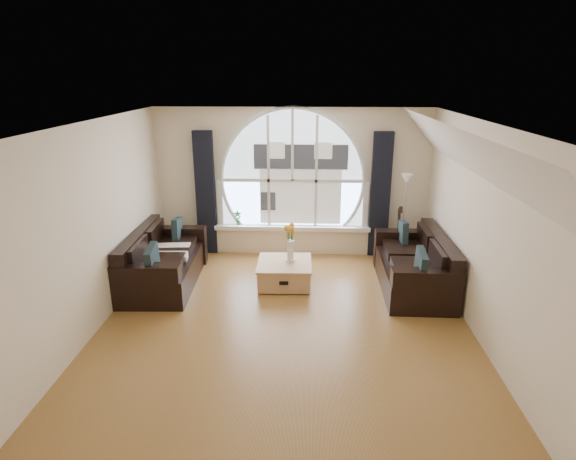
% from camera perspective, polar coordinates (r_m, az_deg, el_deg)
% --- Properties ---
extents(ground, '(5.00, 5.50, 0.01)m').
position_cam_1_polar(ground, '(6.56, -0.35, -11.27)').
color(ground, brown).
rests_on(ground, ground).
extents(ceiling, '(5.00, 5.50, 0.01)m').
position_cam_1_polar(ceiling, '(5.71, -0.41, 12.90)').
color(ceiling, silver).
rests_on(ceiling, ground).
extents(wall_back, '(5.00, 0.01, 2.70)m').
position_cam_1_polar(wall_back, '(8.65, 0.55, 5.81)').
color(wall_back, beige).
rests_on(wall_back, ground).
extents(wall_front, '(5.00, 0.01, 2.70)m').
position_cam_1_polar(wall_front, '(3.51, -2.72, -14.54)').
color(wall_front, beige).
rests_on(wall_front, ground).
extents(wall_left, '(0.01, 5.50, 2.70)m').
position_cam_1_polar(wall_left, '(6.61, -22.57, 0.28)').
color(wall_left, beige).
rests_on(wall_left, ground).
extents(wall_right, '(0.01, 5.50, 2.70)m').
position_cam_1_polar(wall_right, '(6.39, 22.63, -0.35)').
color(wall_right, beige).
rests_on(wall_right, ground).
extents(attic_slope, '(0.92, 5.50, 0.72)m').
position_cam_1_polar(attic_slope, '(6.06, 21.11, 8.66)').
color(attic_slope, silver).
rests_on(attic_slope, ground).
extents(arched_window, '(2.60, 0.06, 2.15)m').
position_cam_1_polar(arched_window, '(8.56, 0.54, 7.56)').
color(arched_window, silver).
rests_on(arched_window, wall_back).
extents(window_sill, '(2.90, 0.22, 0.08)m').
position_cam_1_polar(window_sill, '(8.78, 0.51, 0.31)').
color(window_sill, white).
rests_on(window_sill, wall_back).
extents(window_frame, '(2.76, 0.08, 2.15)m').
position_cam_1_polar(window_frame, '(8.53, 0.54, 7.52)').
color(window_frame, white).
rests_on(window_frame, wall_back).
extents(neighbor_house, '(1.70, 0.02, 1.50)m').
position_cam_1_polar(neighbor_house, '(8.57, 1.55, 6.71)').
color(neighbor_house, silver).
rests_on(neighbor_house, wall_back).
extents(curtain_left, '(0.35, 0.12, 2.30)m').
position_cam_1_polar(curtain_left, '(8.78, -10.01, 4.38)').
color(curtain_left, black).
rests_on(curtain_left, ground).
extents(curtain_right, '(0.35, 0.12, 2.30)m').
position_cam_1_polar(curtain_right, '(8.67, 11.16, 4.13)').
color(curtain_right, black).
rests_on(curtain_right, ground).
extents(sofa_left, '(1.07, 2.01, 0.87)m').
position_cam_1_polar(sofa_left, '(7.82, -14.84, -3.56)').
color(sofa_left, black).
rests_on(sofa_left, ground).
extents(sofa_right, '(1.00, 1.96, 0.87)m').
position_cam_1_polar(sofa_right, '(7.66, 14.99, -4.05)').
color(sofa_right, black).
rests_on(sofa_right, ground).
extents(coffee_chest, '(0.88, 0.88, 0.42)m').
position_cam_1_polar(coffee_chest, '(7.59, -0.43, -5.14)').
color(coffee_chest, tan).
rests_on(coffee_chest, ground).
extents(throw_blanket, '(0.60, 0.60, 0.10)m').
position_cam_1_polar(throw_blanket, '(7.83, -13.98, -2.67)').
color(throw_blanket, silver).
rests_on(throw_blanket, sofa_left).
extents(vase_flowers, '(0.24, 0.24, 0.70)m').
position_cam_1_polar(vase_flowers, '(7.44, 0.29, -1.00)').
color(vase_flowers, white).
rests_on(vase_flowers, coffee_chest).
extents(floor_lamp, '(0.24, 0.24, 1.60)m').
position_cam_1_polar(floor_lamp, '(8.63, 13.91, 1.45)').
color(floor_lamp, '#B2B2B2').
rests_on(floor_lamp, ground).
extents(guitar, '(0.37, 0.25, 1.06)m').
position_cam_1_polar(guitar, '(8.63, 13.22, -0.38)').
color(guitar, brown).
rests_on(guitar, ground).
extents(potted_plant, '(0.17, 0.14, 0.27)m').
position_cam_1_polar(potted_plant, '(8.82, -6.15, 1.48)').
color(potted_plant, '#1E6023').
rests_on(potted_plant, window_sill).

